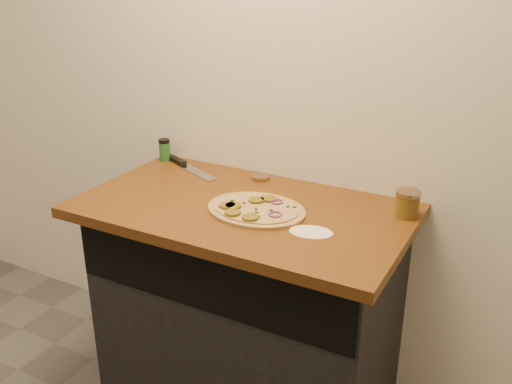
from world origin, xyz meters
The scene contains 8 objects.
cabinet centered at (0.00, 1.45, 0.43)m, with size 1.10×0.60×0.86m, color black.
countertop centered at (0.00, 1.42, 0.88)m, with size 1.20×0.70×0.04m, color #613712.
pizza centered at (0.07, 1.39, 0.91)m, with size 0.38×0.38×0.02m.
chefs_knife centered at (-0.42, 1.66, 0.91)m, with size 0.34×0.18×0.02m.
mason_jar_lid centered at (-0.07, 1.68, 0.91)m, with size 0.07×0.07×0.02m, color #977C57.
salsa_jar centered at (0.55, 1.60, 0.95)m, with size 0.09×0.09×0.09m.
spice_shaker centered at (-0.55, 1.68, 0.95)m, with size 0.05×0.05×0.10m.
flour_spill centered at (0.31, 1.33, 0.90)m, with size 0.14×0.14×0.00m, color white.
Camera 1 is at (0.94, -0.23, 1.73)m, focal length 40.00 mm.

